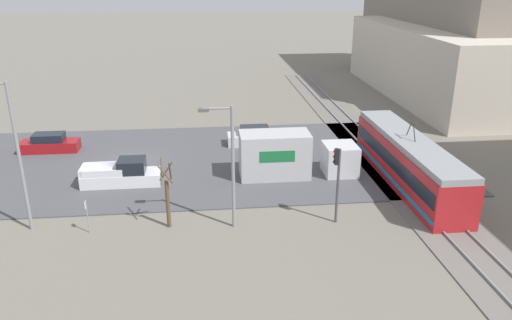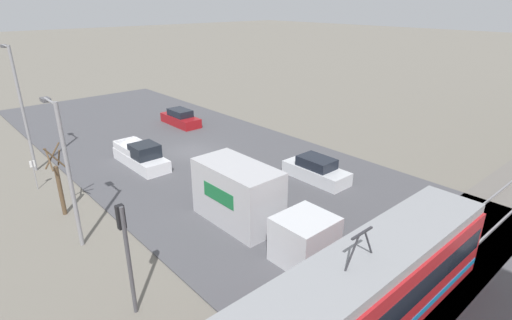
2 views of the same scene
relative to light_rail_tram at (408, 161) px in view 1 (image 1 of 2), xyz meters
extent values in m
plane|color=slate|center=(-6.18, -20.07, -1.69)|extent=(320.00, 320.00, 0.00)
cube|color=#4C4C51|center=(-6.18, -20.07, -1.65)|extent=(18.03, 50.32, 0.08)
cube|color=slate|center=(-6.18, 0.00, -1.65)|extent=(67.84, 4.40, 0.08)
cube|color=gray|center=(-6.18, -0.72, -1.54)|extent=(66.48, 0.10, 0.14)
cube|color=gray|center=(-6.18, 0.72, -1.54)|extent=(66.48, 0.10, 0.14)
cube|color=#B21E23|center=(0.00, 0.00, -0.16)|extent=(14.87, 2.73, 2.91)
cube|color=black|center=(0.00, 0.00, 0.19)|extent=(14.42, 2.76, 0.97)
cube|color=#1970AD|center=(0.00, 0.00, -1.06)|extent=(14.72, 2.77, 0.28)
cube|color=gray|center=(0.00, 0.00, 1.51)|extent=(14.87, 2.51, 0.42)
cylinder|color=#2D2D33|center=(-0.45, 0.00, 2.26)|extent=(0.66, 0.07, 1.15)
cylinder|color=#2D2D33|center=(0.45, 0.00, 2.26)|extent=(0.66, 0.07, 1.15)
cube|color=#2D2D33|center=(0.00, 0.00, 2.81)|extent=(1.10, 0.08, 0.06)
cube|color=silver|center=(-2.24, -4.29, -0.49)|extent=(2.58, 2.38, 2.25)
cube|color=#B2B2B7|center=(-2.24, -9.19, 0.04)|extent=(2.58, 5.05, 3.31)
cube|color=#196B38|center=(-0.95, -9.19, 0.37)|extent=(0.02, 2.52, 0.83)
cube|color=silver|center=(-1.94, -20.16, -1.18)|extent=(1.92, 5.50, 0.88)
cube|color=black|center=(-1.94, -19.40, -0.26)|extent=(1.77, 1.87, 0.95)
cube|color=silver|center=(-1.06, -21.32, -0.48)|extent=(0.12, 2.75, 0.51)
cube|color=silver|center=(-2.82, -21.32, -0.48)|extent=(0.12, 2.75, 0.51)
cube|color=silver|center=(-1.94, -22.80, -0.48)|extent=(1.77, 0.22, 0.51)
cube|color=red|center=(-1.19, -22.88, -0.91)|extent=(0.14, 0.04, 0.18)
cube|color=silver|center=(-9.70, -9.89, -1.16)|extent=(1.88, 4.69, 0.91)
cube|color=black|center=(-9.70, -9.89, -0.37)|extent=(1.62, 2.44, 0.67)
cube|color=maroon|center=(-9.68, -27.18, -1.17)|extent=(1.79, 4.74, 0.88)
cube|color=black|center=(-9.68, -27.18, -0.41)|extent=(1.54, 2.47, 0.64)
cylinder|color=#47474C|center=(5.21, -6.50, 0.66)|extent=(0.16, 0.16, 4.70)
cube|color=black|center=(5.21, -6.68, 2.54)|extent=(0.28, 0.22, 0.95)
sphere|color=red|center=(5.21, -6.80, 2.86)|extent=(0.18, 0.18, 0.18)
sphere|color=#3C2C06|center=(5.21, -6.80, 2.54)|extent=(0.18, 0.18, 0.18)
sphere|color=black|center=(5.21, -6.80, 2.22)|extent=(0.18, 0.18, 0.18)
cylinder|color=brown|center=(4.73, -16.49, -0.21)|extent=(0.24, 0.24, 2.97)
cylinder|color=brown|center=(4.98, -16.49, 1.75)|extent=(0.09, 0.84, 1.15)
cylinder|color=brown|center=(4.73, -16.24, 1.85)|extent=(1.01, 0.09, 1.39)
cylinder|color=brown|center=(4.48, -16.49, 1.75)|extent=(0.09, 0.84, 1.15)
cylinder|color=brown|center=(4.73, -16.74, 1.85)|extent=(1.01, 0.09, 1.39)
cylinder|color=gray|center=(5.11, -12.66, 1.99)|extent=(0.20, 0.20, 7.38)
cylinder|color=gray|center=(5.11, -13.46, 5.56)|extent=(0.12, 1.60, 0.12)
cube|color=#515156|center=(5.11, -14.21, 5.50)|extent=(0.36, 0.60, 0.18)
cylinder|color=gray|center=(4.18, -24.54, 2.71)|extent=(0.20, 0.20, 8.80)
cylinder|color=gray|center=(4.97, -21.08, -0.69)|extent=(0.06, 0.06, 2.01)
cube|color=white|center=(4.97, -21.11, 0.09)|extent=(0.32, 0.02, 0.44)
cube|color=red|center=(4.97, -21.12, 0.09)|extent=(0.31, 0.01, 0.10)
cube|color=beige|center=(-25.77, 16.93, 2.43)|extent=(31.63, 17.88, 8.25)
cube|color=slate|center=(-32.19, 18.23, 8.23)|extent=(35.07, 12.52, 19.86)
camera|label=1|loc=(31.50, -14.18, 12.50)|focal=35.00mm
camera|label=2|loc=(9.94, 5.99, 9.83)|focal=28.00mm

